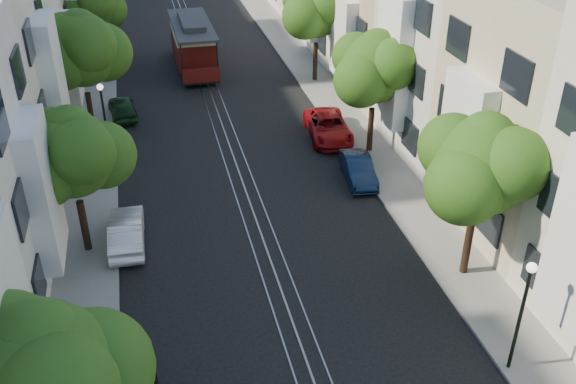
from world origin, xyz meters
TOP-DOWN VIEW (x-y plane):
  - ground at (0.00, 28.00)m, footprint 200.00×200.00m
  - sidewalk_east at (7.25, 28.00)m, footprint 2.50×80.00m
  - sidewalk_west at (-7.25, 28.00)m, footprint 2.50×80.00m
  - rail_left at (-0.55, 28.00)m, footprint 0.06×80.00m
  - rail_slot at (0.00, 28.00)m, footprint 0.06×80.00m
  - rail_right at (0.55, 28.00)m, footprint 0.06×80.00m
  - lane_line at (0.00, 28.00)m, footprint 0.08×80.00m
  - townhouses_east at (11.87, 27.91)m, footprint 7.75×72.00m
  - tree_e_b at (7.26, 8.98)m, footprint 4.93×4.08m
  - tree_e_c at (7.26, 19.98)m, footprint 4.84×3.99m
  - tree_e_d at (7.26, 30.98)m, footprint 5.01×4.16m
  - tree_w_b at (-7.14, 13.98)m, footprint 4.72×3.87m
  - tree_w_c at (-7.14, 24.98)m, footprint 5.13×4.28m
  - tree_w_d at (-7.14, 35.98)m, footprint 4.84×3.99m
  - lamp_east at (6.30, 4.00)m, footprint 0.32×0.32m
  - lamp_west at (-6.30, 22.00)m, footprint 0.32×0.32m
  - cable_car at (-0.50, 35.48)m, footprint 2.73×8.51m
  - parked_car_e_mid at (5.60, 17.17)m, footprint 1.64×3.78m
  - parked_car_e_far at (5.54, 22.17)m, footprint 2.60×4.93m
  - parked_car_w_mid at (-5.60, 14.11)m, footprint 1.48×3.99m
  - parked_car_w_far at (-5.60, 27.79)m, footprint 1.86×3.78m

SIDE VIEW (x-z plane):
  - ground at x=0.00m, z-range 0.00..0.00m
  - lane_line at x=0.00m, z-range 0.00..0.01m
  - rail_left at x=-0.55m, z-range 0.00..0.02m
  - rail_slot at x=0.00m, z-range 0.00..0.02m
  - rail_right at x=0.55m, z-range 0.00..0.02m
  - sidewalk_east at x=7.25m, z-range 0.00..0.12m
  - sidewalk_west at x=-7.25m, z-range 0.00..0.12m
  - parked_car_e_mid at x=5.60m, z-range 0.00..1.21m
  - parked_car_w_far at x=-5.60m, z-range 0.00..1.24m
  - parked_car_w_mid at x=-5.60m, z-range 0.00..1.30m
  - parked_car_e_far at x=5.54m, z-range 0.00..1.32m
  - cable_car at x=-0.50m, z-range 0.30..3.56m
  - lamp_east at x=6.30m, z-range 0.77..4.93m
  - lamp_west at x=-6.30m, z-range 0.77..4.93m
  - tree_w_b at x=-7.14m, z-range 1.26..7.53m
  - tree_e_c at x=7.26m, z-range 1.34..7.86m
  - tree_w_d at x=-7.14m, z-range 1.34..7.86m
  - tree_e_b at x=7.26m, z-range 1.39..8.07m
  - tree_e_d at x=7.26m, z-range 1.44..8.29m
  - tree_w_c at x=-7.14m, z-range 1.52..8.62m
  - townhouses_east at x=11.87m, z-range -0.82..11.18m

